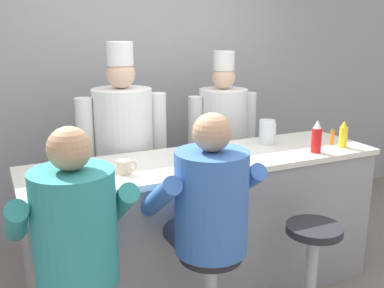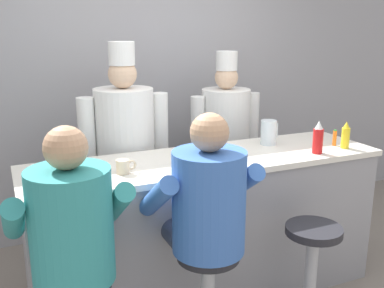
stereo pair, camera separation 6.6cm
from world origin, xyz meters
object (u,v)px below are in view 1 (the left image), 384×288
(mustard_bottle_yellow, at_px, (343,135))
(cook_in_whites_near, at_px, (124,149))
(breakfast_plate, at_px, (59,186))
(diner_seated_teal, at_px, (74,234))
(hot_sauce_bottle_orange, at_px, (332,137))
(water_pitcher_clear, at_px, (267,132))
(ketchup_bottle_red, at_px, (317,138))
(coffee_mug_tan, at_px, (124,167))
(cook_in_whites_far, at_px, (223,138))
(diner_seated_blue, at_px, (208,209))
(cereal_bowl, at_px, (227,155))
(empty_stool_round, at_px, (312,259))

(mustard_bottle_yellow, distance_m, cook_in_whites_near, 1.67)
(breakfast_plate, relative_size, diner_seated_teal, 0.15)
(breakfast_plate, bearing_deg, hot_sauce_bottle_orange, 2.79)
(hot_sauce_bottle_orange, distance_m, water_pitcher_clear, 0.50)
(ketchup_bottle_red, bearing_deg, hot_sauce_bottle_orange, 25.03)
(coffee_mug_tan, relative_size, cook_in_whites_far, 0.07)
(breakfast_plate, xyz_separation_m, diner_seated_blue, (0.74, -0.40, -0.12))
(hot_sauce_bottle_orange, relative_size, cereal_bowl, 0.89)
(empty_stool_round, bearing_deg, diner_seated_teal, 178.67)
(ketchup_bottle_red, distance_m, diner_seated_blue, 1.14)
(diner_seated_teal, relative_size, empty_stool_round, 2.10)
(cereal_bowl, bearing_deg, breakfast_plate, -174.71)
(diner_seated_teal, bearing_deg, empty_stool_round, -1.33)
(ketchup_bottle_red, height_order, breakfast_plate, ketchup_bottle_red)
(water_pitcher_clear, bearing_deg, mustard_bottle_yellow, -34.93)
(water_pitcher_clear, bearing_deg, diner_seated_teal, -155.72)
(coffee_mug_tan, bearing_deg, cook_in_whites_far, 37.01)
(diner_seated_teal, height_order, diner_seated_blue, diner_seated_blue)
(mustard_bottle_yellow, relative_size, breakfast_plate, 0.90)
(diner_seated_teal, relative_size, cook_in_whites_near, 0.82)
(cook_in_whites_far, bearing_deg, cereal_bowl, -117.16)
(mustard_bottle_yellow, xyz_separation_m, empty_stool_round, (-0.60, -0.44, -0.67))
(ketchup_bottle_red, distance_m, cook_in_whites_near, 1.46)
(mustard_bottle_yellow, xyz_separation_m, water_pitcher_clear, (-0.46, 0.32, 0.00))
(coffee_mug_tan, height_order, cook_in_whites_near, cook_in_whites_near)
(cook_in_whites_far, bearing_deg, ketchup_bottle_red, -78.27)
(diner_seated_teal, relative_size, cook_in_whites_far, 0.87)
(hot_sauce_bottle_orange, xyz_separation_m, water_pitcher_clear, (-0.44, 0.23, 0.04))
(cereal_bowl, relative_size, diner_seated_blue, 0.09)
(water_pitcher_clear, relative_size, empty_stool_round, 0.27)
(hot_sauce_bottle_orange, height_order, cereal_bowl, hot_sauce_bottle_orange)
(mustard_bottle_yellow, height_order, cereal_bowl, mustard_bottle_yellow)
(water_pitcher_clear, relative_size, coffee_mug_tan, 1.46)
(ketchup_bottle_red, relative_size, mustard_bottle_yellow, 1.17)
(coffee_mug_tan, distance_m, cook_in_whites_far, 1.49)
(water_pitcher_clear, xyz_separation_m, cook_in_whites_near, (-1.00, 0.48, -0.14))
(coffee_mug_tan, distance_m, empty_stool_round, 1.34)
(breakfast_plate, distance_m, empty_stool_round, 1.65)
(mustard_bottle_yellow, height_order, breakfast_plate, mustard_bottle_yellow)
(hot_sauce_bottle_orange, relative_size, diner_seated_blue, 0.08)
(diner_seated_blue, relative_size, empty_stool_round, 2.11)
(cereal_bowl, height_order, cook_in_whites_near, cook_in_whites_near)
(coffee_mug_tan, distance_m, cook_in_whites_near, 0.76)
(mustard_bottle_yellow, height_order, coffee_mug_tan, mustard_bottle_yellow)
(coffee_mug_tan, distance_m, diner_seated_teal, 0.65)
(cereal_bowl, bearing_deg, mustard_bottle_yellow, -5.90)
(empty_stool_round, bearing_deg, ketchup_bottle_red, 51.83)
(ketchup_bottle_red, height_order, water_pitcher_clear, ketchup_bottle_red)
(ketchup_bottle_red, xyz_separation_m, coffee_mug_tan, (-1.39, 0.11, -0.07))
(cereal_bowl, xyz_separation_m, empty_stool_round, (0.34, -0.54, -0.60))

